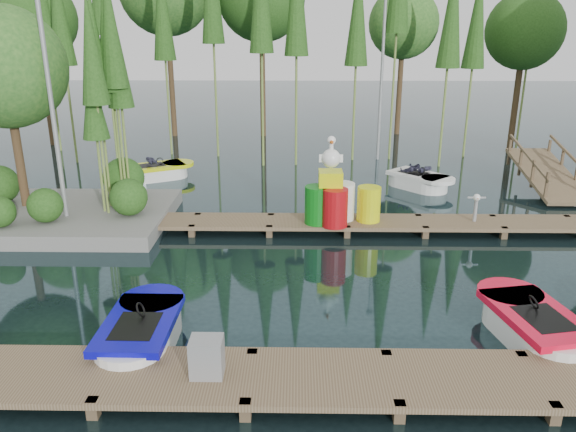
{
  "coord_description": "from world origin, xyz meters",
  "views": [
    {
      "loc": [
        0.71,
        -11.67,
        5.27
      ],
      "look_at": [
        0.5,
        0.5,
        1.1
      ],
      "focal_mm": 35.0,
      "sensor_mm": 36.0,
      "label": 1
    }
  ],
  "objects_px": {
    "yellow_barrel": "(369,204)",
    "boat_red": "(533,326)",
    "island": "(35,107)",
    "drum_cluster": "(331,198)",
    "utility_cabinet": "(207,357)",
    "boat_yellow_far": "(158,171)",
    "boat_blue": "(141,334)"
  },
  "relations": [
    {
      "from": "yellow_barrel",
      "to": "boat_red",
      "type": "bearing_deg",
      "value": -67.39
    },
    {
      "from": "island",
      "to": "drum_cluster",
      "type": "height_order",
      "value": "island"
    },
    {
      "from": "island",
      "to": "utility_cabinet",
      "type": "distance_m",
      "value": 9.98
    },
    {
      "from": "drum_cluster",
      "to": "boat_yellow_far",
      "type": "bearing_deg",
      "value": 137.18
    },
    {
      "from": "boat_blue",
      "to": "island",
      "type": "bearing_deg",
      "value": 124.1
    },
    {
      "from": "boat_yellow_far",
      "to": "boat_red",
      "type": "bearing_deg",
      "value": -58.31
    },
    {
      "from": "boat_blue",
      "to": "boat_yellow_far",
      "type": "relative_size",
      "value": 0.95
    },
    {
      "from": "boat_blue",
      "to": "utility_cabinet",
      "type": "xyz_separation_m",
      "value": [
        1.33,
        -1.22,
        0.35
      ]
    },
    {
      "from": "boat_blue",
      "to": "yellow_barrel",
      "type": "distance_m",
      "value": 7.38
    },
    {
      "from": "boat_red",
      "to": "utility_cabinet",
      "type": "height_order",
      "value": "utility_cabinet"
    },
    {
      "from": "utility_cabinet",
      "to": "yellow_barrel",
      "type": "height_order",
      "value": "yellow_barrel"
    },
    {
      "from": "boat_yellow_far",
      "to": "yellow_barrel",
      "type": "distance_m",
      "value": 8.72
    },
    {
      "from": "island",
      "to": "boat_red",
      "type": "xyz_separation_m",
      "value": [
        11.16,
        -6.21,
        -2.93
      ]
    },
    {
      "from": "island",
      "to": "yellow_barrel",
      "type": "distance_m",
      "value": 9.26
    },
    {
      "from": "island",
      "to": "utility_cabinet",
      "type": "xyz_separation_m",
      "value": [
        5.68,
        -7.79,
        -2.59
      ]
    },
    {
      "from": "boat_red",
      "to": "island",
      "type": "bearing_deg",
      "value": 139.64
    },
    {
      "from": "utility_cabinet",
      "to": "yellow_barrel",
      "type": "relative_size",
      "value": 0.64
    },
    {
      "from": "boat_red",
      "to": "utility_cabinet",
      "type": "distance_m",
      "value": 5.71
    },
    {
      "from": "island",
      "to": "drum_cluster",
      "type": "xyz_separation_m",
      "value": [
        7.9,
        -0.95,
        -2.21
      ]
    },
    {
      "from": "boat_red",
      "to": "drum_cluster",
      "type": "distance_m",
      "value": 6.23
    },
    {
      "from": "drum_cluster",
      "to": "boat_blue",
      "type": "bearing_deg",
      "value": -122.29
    },
    {
      "from": "boat_blue",
      "to": "boat_yellow_far",
      "type": "distance_m",
      "value": 11.33
    },
    {
      "from": "boat_blue",
      "to": "boat_red",
      "type": "height_order",
      "value": "boat_red"
    },
    {
      "from": "boat_red",
      "to": "utility_cabinet",
      "type": "relative_size",
      "value": 4.72
    },
    {
      "from": "utility_cabinet",
      "to": "yellow_barrel",
      "type": "xyz_separation_m",
      "value": [
        3.22,
        7.0,
        0.17
      ]
    },
    {
      "from": "yellow_barrel",
      "to": "boat_blue",
      "type": "bearing_deg",
      "value": -128.24
    },
    {
      "from": "boat_yellow_far",
      "to": "yellow_barrel",
      "type": "bearing_deg",
      "value": -46.35
    },
    {
      "from": "boat_blue",
      "to": "boat_red",
      "type": "distance_m",
      "value": 6.82
    },
    {
      "from": "island",
      "to": "utility_cabinet",
      "type": "relative_size",
      "value": 11.38
    },
    {
      "from": "yellow_barrel",
      "to": "drum_cluster",
      "type": "height_order",
      "value": "drum_cluster"
    },
    {
      "from": "boat_red",
      "to": "boat_yellow_far",
      "type": "distance_m",
      "value": 14.11
    },
    {
      "from": "island",
      "to": "boat_yellow_far",
      "type": "distance_m",
      "value": 5.74
    }
  ]
}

